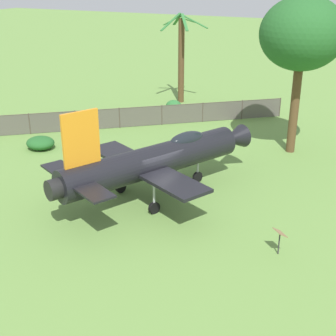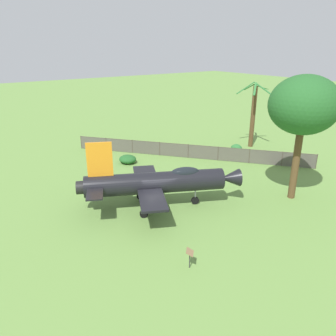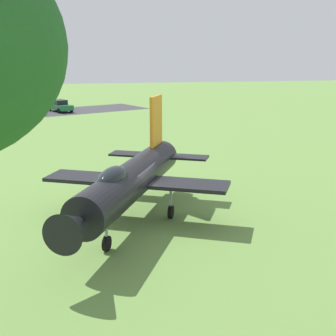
{
  "view_description": "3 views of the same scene",
  "coord_description": "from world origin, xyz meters",
  "px_view_note": "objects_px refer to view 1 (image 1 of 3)",
  "views": [
    {
      "loc": [
        -10.35,
        19.69,
        10.96
      ],
      "look_at": [
        -0.84,
        -0.05,
        1.77
      ],
      "focal_mm": 50.63,
      "sensor_mm": 36.0,
      "label": 1
    },
    {
      "loc": [
        -18.85,
        12.33,
        11.61
      ],
      "look_at": [
        0.16,
        -1.28,
        2.85
      ],
      "focal_mm": 35.28,
      "sensor_mm": 36.0,
      "label": 2
    },
    {
      "loc": [
        -2.42,
        -19.3,
        7.35
      ],
      "look_at": [
        1.43,
        -0.84,
        2.66
      ],
      "focal_mm": 49.32,
      "sensor_mm": 36.0,
      "label": 3
    }
  ],
  "objects_px": {
    "shrub_by_tree": "(174,106)",
    "shade_tree": "(302,35)",
    "shrub_near_fence": "(40,143)",
    "palm_tree": "(181,58)",
    "display_jet": "(158,159)",
    "info_plaque": "(280,236)"
  },
  "relations": [
    {
      "from": "shrub_by_tree",
      "to": "shade_tree",
      "type": "bearing_deg",
      "value": 155.18
    },
    {
      "from": "shrub_near_fence",
      "to": "palm_tree",
      "type": "bearing_deg",
      "value": -102.54
    },
    {
      "from": "display_jet",
      "to": "shrub_by_tree",
      "type": "xyz_separation_m",
      "value": [
        5.91,
        -14.51,
        -1.53
      ]
    },
    {
      "from": "palm_tree",
      "to": "info_plaque",
      "type": "relative_size",
      "value": 6.7
    },
    {
      "from": "shrub_near_fence",
      "to": "info_plaque",
      "type": "distance_m",
      "value": 18.1
    },
    {
      "from": "shade_tree",
      "to": "shrub_by_tree",
      "type": "bearing_deg",
      "value": -24.82
    },
    {
      "from": "shrub_near_fence",
      "to": "info_plaque",
      "type": "relative_size",
      "value": 1.65
    },
    {
      "from": "display_jet",
      "to": "info_plaque",
      "type": "xyz_separation_m",
      "value": [
        -7.02,
        2.84,
        -1.2
      ]
    },
    {
      "from": "shrub_by_tree",
      "to": "info_plaque",
      "type": "distance_m",
      "value": 21.65
    },
    {
      "from": "shade_tree",
      "to": "info_plaque",
      "type": "xyz_separation_m",
      "value": [
        -2.21,
        12.39,
        -6.55
      ]
    },
    {
      "from": "shade_tree",
      "to": "shrub_by_tree",
      "type": "height_order",
      "value": "shade_tree"
    },
    {
      "from": "info_plaque",
      "to": "shrub_by_tree",
      "type": "bearing_deg",
      "value": -53.29
    },
    {
      "from": "shrub_by_tree",
      "to": "palm_tree",
      "type": "bearing_deg",
      "value": -75.29
    },
    {
      "from": "palm_tree",
      "to": "info_plaque",
      "type": "bearing_deg",
      "value": 123.67
    },
    {
      "from": "shrub_near_fence",
      "to": "info_plaque",
      "type": "xyz_separation_m",
      "value": [
        -17.19,
        5.67,
        0.44
      ]
    },
    {
      "from": "palm_tree",
      "to": "shrub_by_tree",
      "type": "bearing_deg",
      "value": 104.71
    },
    {
      "from": "palm_tree",
      "to": "shrub_near_fence",
      "type": "relative_size",
      "value": 4.06
    },
    {
      "from": "info_plaque",
      "to": "display_jet",
      "type": "bearing_deg",
      "value": -22.02
    },
    {
      "from": "display_jet",
      "to": "shade_tree",
      "type": "bearing_deg",
      "value": -0.46
    },
    {
      "from": "shade_tree",
      "to": "shrub_near_fence",
      "type": "relative_size",
      "value": 5.12
    },
    {
      "from": "shrub_near_fence",
      "to": "shrub_by_tree",
      "type": "bearing_deg",
      "value": -110.0
    },
    {
      "from": "display_jet",
      "to": "shrub_near_fence",
      "type": "relative_size",
      "value": 6.19
    }
  ]
}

